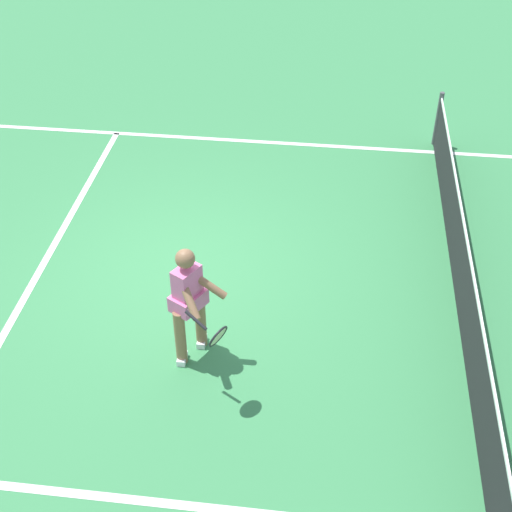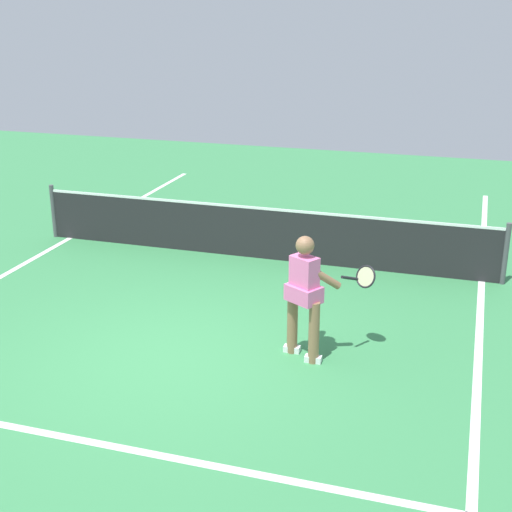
# 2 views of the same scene
# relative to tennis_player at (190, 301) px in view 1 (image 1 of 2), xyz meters

# --- Properties ---
(ground_plane) EXTENTS (26.27, 26.27, 0.00)m
(ground_plane) POSITION_rel_tennis_player_xyz_m (-1.58, -0.46, -0.85)
(ground_plane) COLOR #38844C
(service_line_marking) EXTENTS (7.24, 0.10, 0.01)m
(service_line_marking) POSITION_rel_tennis_player_xyz_m (-1.58, -2.40, -0.84)
(service_line_marking) COLOR white
(service_line_marking) RESTS_ON ground
(sideline_left_marking) EXTENTS (0.10, 18.21, 0.01)m
(sideline_left_marking) POSITION_rel_tennis_player_xyz_m (-5.20, -0.46, -0.84)
(sideline_left_marking) COLOR white
(sideline_left_marking) RESTS_ON ground
(sideline_right_marking) EXTENTS (0.10, 18.21, 0.01)m
(sideline_right_marking) POSITION_rel_tennis_player_xyz_m (2.03, -0.46, -0.84)
(sideline_right_marking) COLOR white
(sideline_right_marking) RESTS_ON ground
(court_net) EXTENTS (7.92, 0.08, 0.97)m
(court_net) POSITION_rel_tennis_player_xyz_m (-1.58, 3.23, -0.39)
(court_net) COLOR #4C4C51
(court_net) RESTS_ON ground
(tennis_player) EXTENTS (1.06, 0.80, 1.55)m
(tennis_player) POSITION_rel_tennis_player_xyz_m (0.00, 0.00, 0.00)
(tennis_player) COLOR #8C6647
(tennis_player) RESTS_ON ground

